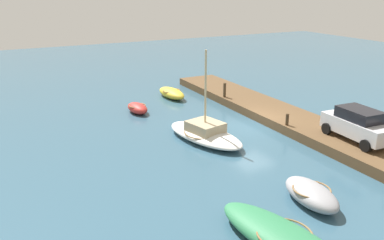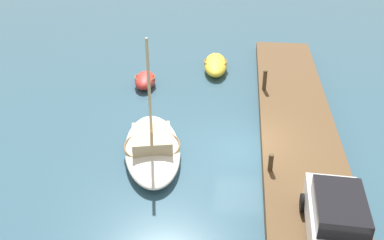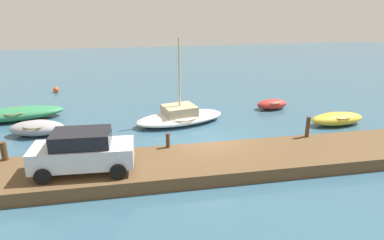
% 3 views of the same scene
% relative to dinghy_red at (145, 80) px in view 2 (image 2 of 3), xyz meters
% --- Properties ---
extents(ground_plane, '(84.00, 84.00, 0.00)m').
position_rel_dinghy_red_xyz_m(ground_plane, '(-6.07, -5.67, -0.36)').
color(ground_plane, '#33566B').
extents(dock_platform, '(24.94, 3.38, 0.58)m').
position_rel_dinghy_red_xyz_m(dock_platform, '(-6.07, -8.04, -0.07)').
color(dock_platform, brown).
rests_on(dock_platform, ground_plane).
extents(dinghy_red, '(2.31, 1.33, 0.69)m').
position_rel_dinghy_red_xyz_m(dinghy_red, '(0.00, 0.00, 0.00)').
color(dinghy_red, '#B72D28').
rests_on(dinghy_red, ground_plane).
extents(rowboat_yellow, '(3.47, 1.57, 0.76)m').
position_rel_dinghy_red_xyz_m(rowboat_yellow, '(2.59, -3.82, 0.03)').
color(rowboat_yellow, gold).
rests_on(rowboat_yellow, ground_plane).
extents(sailboat_white, '(6.00, 3.55, 5.27)m').
position_rel_dinghy_red_xyz_m(sailboat_white, '(-6.82, -1.70, 0.08)').
color(sailboat_white, white).
rests_on(sailboat_white, ground_plane).
extents(mooring_post_mid_west, '(0.19, 0.19, 0.71)m').
position_rel_dinghy_red_xyz_m(mooring_post_mid_west, '(-8.17, -6.60, 0.58)').
color(mooring_post_mid_west, '#47331E').
rests_on(mooring_post_mid_west, dock_platform).
extents(mooring_post_mid_east, '(0.21, 0.21, 1.08)m').
position_rel_dinghy_red_xyz_m(mooring_post_mid_east, '(-0.97, -6.60, 0.76)').
color(mooring_post_mid_east, '#47331E').
rests_on(mooring_post_mid_east, dock_platform).
extents(parked_car, '(4.10, 2.07, 1.76)m').
position_rel_dinghy_red_xyz_m(parked_car, '(-11.83, -8.37, 1.12)').
color(parked_car, silver).
rests_on(parked_car, dock_platform).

